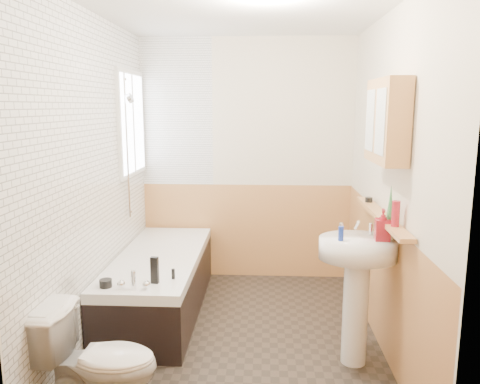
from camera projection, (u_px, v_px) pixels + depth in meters
name	position (u px, v px, depth m)	size (l,w,h in m)	color
floor	(239.00, 337.00, 3.73)	(2.80, 2.80, 0.00)	black
ceiling	(239.00, 7.00, 3.27)	(2.80, 2.80, 0.00)	white
wall_back	(246.00, 161.00, 4.88)	(2.20, 0.02, 2.50)	beige
wall_front	(222.00, 233.00, 2.12)	(2.20, 0.02, 2.50)	beige
wall_left	(94.00, 181.00, 3.56)	(0.02, 2.80, 2.50)	beige
wall_right	(389.00, 184.00, 3.44)	(0.02, 2.80, 2.50)	beige
wainscot_right	(381.00, 280.00, 3.58)	(0.01, 2.80, 1.00)	tan
wainscot_front	(223.00, 380.00, 2.27)	(2.20, 0.01, 1.00)	tan
wainscot_back	(246.00, 231.00, 5.00)	(2.20, 0.01, 1.00)	tan
tile_cladding_left	(96.00, 181.00, 3.56)	(0.01, 2.80, 2.50)	white
tile_return_back	(176.00, 112.00, 4.81)	(0.75, 0.01, 1.50)	white
window	(132.00, 124.00, 4.42)	(0.03, 0.79, 0.99)	white
bathtub	(160.00, 282.00, 4.16)	(0.70, 1.81, 0.67)	black
shower_riser	(127.00, 135.00, 4.18)	(0.11, 0.09, 1.29)	silver
toilet	(99.00, 363.00, 2.72)	(0.39, 0.69, 0.68)	white
sink	(357.00, 275.00, 3.25)	(0.54, 0.43, 1.04)	white
pine_shelf	(381.00, 216.00, 3.39)	(0.10, 1.31, 0.03)	tan
medicine_cabinet	(386.00, 121.00, 3.16)	(0.16, 0.63, 0.57)	tan
foam_can	(396.00, 214.00, 3.02)	(0.05, 0.05, 0.17)	maroon
green_bottle	(390.00, 203.00, 3.14)	(0.05, 0.05, 0.25)	#388447
black_jar	(369.00, 200.00, 3.79)	(0.06, 0.06, 0.04)	black
soap_bottle	(382.00, 233.00, 3.15)	(0.10, 0.22, 0.10)	maroon
clear_bottle	(341.00, 234.00, 3.14)	(0.04, 0.04, 0.10)	#19339E
blue_gel	(155.00, 270.00, 3.43)	(0.06, 0.04, 0.20)	black
cream_jar	(106.00, 283.00, 3.37)	(0.09, 0.09, 0.06)	black
orange_bottle	(173.00, 274.00, 3.52)	(0.03, 0.03, 0.08)	black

